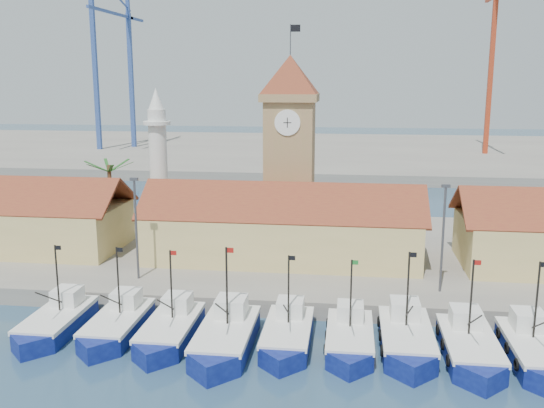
# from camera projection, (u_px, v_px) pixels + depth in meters

# --- Properties ---
(ground) EXTENTS (400.00, 400.00, 0.00)m
(ground) POSITION_uv_depth(u_px,v_px,m) (250.00, 364.00, 40.76)
(ground) COLOR navy
(ground) RESTS_ON ground
(quay) EXTENTS (140.00, 32.00, 1.50)m
(quay) POSITION_uv_depth(u_px,v_px,m) (287.00, 253.00, 63.90)
(quay) COLOR gray
(quay) RESTS_ON ground
(terminal) EXTENTS (240.00, 80.00, 2.00)m
(terminal) POSITION_uv_depth(u_px,v_px,m) (324.00, 153.00, 147.33)
(terminal) COLOR gray
(terminal) RESTS_ON ground
(boat_0) EXTENTS (3.39, 9.29, 7.03)m
(boat_0) POSITION_uv_depth(u_px,v_px,m) (55.00, 324.00, 45.60)
(boat_0) COLOR #0B1459
(boat_0) RESTS_ON ground
(boat_1) EXTENTS (3.38, 9.27, 7.01)m
(boat_1) POSITION_uv_depth(u_px,v_px,m) (116.00, 327.00, 45.10)
(boat_1) COLOR #0B1459
(boat_1) RESTS_ON ground
(boat_2) EXTENTS (3.40, 9.32, 7.05)m
(boat_2) POSITION_uv_depth(u_px,v_px,m) (169.00, 332.00, 44.17)
(boat_2) COLOR #0B1459
(boat_2) RESTS_ON ground
(boat_3) EXTENTS (3.73, 10.22, 7.73)m
(boat_3) POSITION_uv_depth(u_px,v_px,m) (225.00, 340.00, 42.66)
(boat_3) COLOR #0B1459
(boat_3) RESTS_ON ground
(boat_4) EXTENTS (3.34, 9.14, 6.92)m
(boat_4) POSITION_uv_depth(u_px,v_px,m) (287.00, 337.00, 43.35)
(boat_4) COLOR #0B1459
(boat_4) RESTS_ON ground
(boat_5) EXTENTS (3.27, 8.95, 6.77)m
(boat_5) POSITION_uv_depth(u_px,v_px,m) (350.00, 341.00, 42.77)
(boat_5) COLOR #0B1459
(boat_5) RESTS_ON ground
(boat_6) EXTENTS (3.58, 9.80, 7.41)m
(boat_6) POSITION_uv_depth(u_px,v_px,m) (407.00, 341.00, 42.56)
(boat_6) COLOR #0B1459
(boat_6) RESTS_ON ground
(boat_7) EXTENTS (3.51, 9.62, 7.28)m
(boat_7) POSITION_uv_depth(u_px,v_px,m) (470.00, 350.00, 41.19)
(boat_7) COLOR #0B1459
(boat_7) RESTS_ON ground
(boat_8) EXTENTS (3.54, 9.69, 7.33)m
(boat_8) POSITION_uv_depth(u_px,v_px,m) (536.00, 354.00, 40.59)
(boat_8) COLOR #0B1459
(boat_8) RESTS_ON ground
(hall_center) EXTENTS (27.04, 10.13, 7.61)m
(hall_center) POSITION_uv_depth(u_px,v_px,m) (283.00, 233.00, 59.36)
(hall_center) COLOR #D9BE77
(hall_center) RESTS_ON quay
(clock_tower) EXTENTS (5.80, 5.80, 22.70)m
(clock_tower) POSITION_uv_depth(u_px,v_px,m) (290.00, 145.00, 63.54)
(clock_tower) COLOR #9F7651
(clock_tower) RESTS_ON quay
(minaret) EXTENTS (3.00, 3.00, 16.30)m
(minaret) POSITION_uv_depth(u_px,v_px,m) (158.00, 161.00, 67.83)
(minaret) COLOR silver
(minaret) RESTS_ON quay
(palm_tree) EXTENTS (5.60, 5.03, 8.39)m
(palm_tree) POSITION_uv_depth(u_px,v_px,m) (110.00, 194.00, 67.23)
(palm_tree) COLOR brown
(palm_tree) RESTS_ON quay
(lamp_posts) EXTENTS (80.70, 0.25, 9.03)m
(lamp_posts) POSITION_uv_depth(u_px,v_px,m) (279.00, 228.00, 51.02)
(lamp_posts) COLOR #3F3F44
(lamp_posts) RESTS_ON quay
(crane_blue_far) EXTENTS (1.00, 34.63, 48.71)m
(crane_blue_far) POSITION_uv_depth(u_px,v_px,m) (90.00, 32.00, 139.07)
(crane_blue_far) COLOR #32509A
(crane_blue_far) RESTS_ON terminal
(crane_blue_near) EXTENTS (1.00, 32.99, 39.07)m
(crane_blue_near) POSITION_uv_depth(u_px,v_px,m) (128.00, 57.00, 145.17)
(crane_blue_near) COLOR #32509A
(crane_blue_near) RESTS_ON terminal
(crane_red_right) EXTENTS (1.00, 31.49, 42.23)m
(crane_red_right) POSITION_uv_depth(u_px,v_px,m) (494.00, 47.00, 131.69)
(crane_red_right) COLOR #B0371B
(crane_red_right) RESTS_ON terminal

